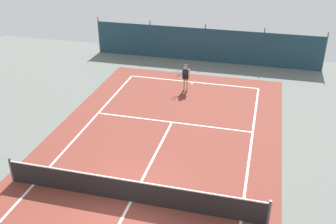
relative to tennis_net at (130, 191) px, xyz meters
The scene contains 6 objects.
ground_plane 0.51m from the tennis_net, ahead, with size 36.00×36.00×0.00m, color slate.
court_surface 0.51m from the tennis_net, ahead, with size 11.02×26.60×0.01m.
tennis_net is the anchor object (origin of this frame).
back_fence 16.47m from the tennis_net, 90.00° to the left, with size 16.30×0.98×2.70m.
tennis_player 10.55m from the tennis_net, 91.09° to the left, with size 0.84×0.66×1.64m.
tennis_ball_near_player 9.87m from the tennis_net, 110.45° to the left, with size 0.07×0.07×0.07m, color #CCDB33.
Camera 1 is at (4.26, -10.87, 9.78)m, focal length 42.00 mm.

